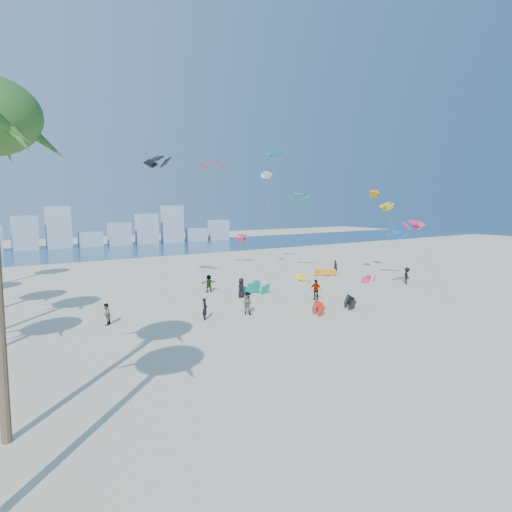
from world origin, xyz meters
TOP-DOWN VIEW (x-y plane):
  - ground at (0.00, 0.00)m, footprint 220.00×220.00m
  - ocean at (0.00, 72.00)m, footprint 220.00×220.00m
  - kitesurfer_near at (-3.14, 14.29)m, footprint 0.71×0.76m
  - kitesurfer_mid at (0.64, 13.92)m, footprint 1.03×1.13m
  - kitesurfers_far at (8.78, 19.06)m, footprint 34.56×11.90m
  - grounded_kites at (11.05, 17.79)m, footprint 18.00×16.65m
  - flying_kites at (15.21, 24.49)m, footprint 31.31×27.96m
  - distant_skyline at (-1.19, 82.00)m, footprint 85.00×3.00m

SIDE VIEW (x-z plane):
  - ground at x=0.00m, z-range 0.00..0.00m
  - ocean at x=0.00m, z-range 0.01..0.01m
  - grounded_kites at x=11.05m, z-range -0.06..0.97m
  - kitesurfer_near at x=-3.14m, z-range 0.00..1.75m
  - kitesurfers_far at x=8.78m, z-range -0.04..1.89m
  - kitesurfer_mid at x=0.64m, z-range 0.00..1.88m
  - distant_skyline at x=-1.19m, z-range -1.11..7.29m
  - flying_kites at x=15.21m, z-range 2.72..19.02m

